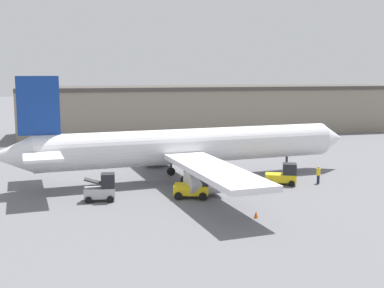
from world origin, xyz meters
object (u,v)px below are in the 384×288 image
object	(u,v)px
airplane	(184,147)
safety_cone_near	(256,215)
baggage_tug	(284,175)
pushback_tug	(195,186)
belt_loader_truck	(102,189)
ground_crew_worker	(318,174)

from	to	relation	value
airplane	safety_cone_near	world-z (taller)	airplane
baggage_tug	safety_cone_near	xyz separation A→B (m)	(-7.09, -10.14, -0.72)
airplane	safety_cone_near	size ratio (longest dim) A/B	72.55
baggage_tug	pushback_tug	xyz separation A→B (m)	(-10.23, -2.89, 0.13)
baggage_tug	safety_cone_near	bearing A→B (deg)	-101.16
baggage_tug	belt_loader_truck	size ratio (longest dim) A/B	1.21
ground_crew_worker	baggage_tug	distance (m)	3.72
belt_loader_truck	safety_cone_near	bearing A→B (deg)	-29.88
belt_loader_truck	airplane	bearing A→B (deg)	42.68
pushback_tug	safety_cone_near	bearing A→B (deg)	-48.02
safety_cone_near	belt_loader_truck	bearing A→B (deg)	144.01
ground_crew_worker	pushback_tug	xyz separation A→B (m)	(-13.92, -2.44, 0.15)
safety_cone_near	pushback_tug	bearing A→B (deg)	113.40
airplane	baggage_tug	xyz separation A→B (m)	(9.42, -4.93, -2.49)
ground_crew_worker	airplane	bearing A→B (deg)	1.55
belt_loader_truck	pushback_tug	distance (m)	8.37
airplane	baggage_tug	bearing A→B (deg)	-33.36
airplane	ground_crew_worker	world-z (taller)	airplane
airplane	pushback_tug	distance (m)	8.21
belt_loader_truck	pushback_tug	size ratio (longest dim) A/B	0.80
belt_loader_truck	safety_cone_near	xyz separation A→B (m)	(11.44, -8.31, -0.84)
pushback_tug	safety_cone_near	world-z (taller)	pushback_tug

